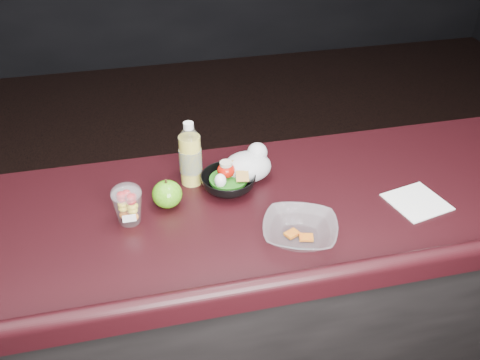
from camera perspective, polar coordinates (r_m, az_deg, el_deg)
The scene contains 8 objects.
counter at distance 1.97m, azimuth -0.86°, elevation -14.81°, with size 4.06×0.71×1.02m.
lemonade_bottle at distance 1.70m, azimuth -5.31°, elevation 2.35°, with size 0.07×0.07×0.22m.
fruit_cup at distance 1.57m, azimuth -11.90°, elevation -2.48°, with size 0.09×0.09×0.13m.
green_apple at distance 1.63m, azimuth -7.78°, elevation -1.50°, with size 0.09×0.09×0.10m.
plastic_bag at distance 1.73m, azimuth 0.93°, elevation 1.63°, with size 0.16×0.13×0.12m.
snack_bowl at distance 1.69m, azimuth -1.29°, elevation -0.10°, with size 0.22×0.22×0.10m.
takeout_bowl at distance 1.51m, azimuth 6.41°, elevation -5.43°, with size 0.27×0.27×0.05m.
paper_napkin at distance 1.73m, azimuth 18.34°, elevation -2.23°, with size 0.16×0.16×0.00m, color white.
Camera 1 is at (-0.27, -0.96, 2.01)m, focal length 40.00 mm.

